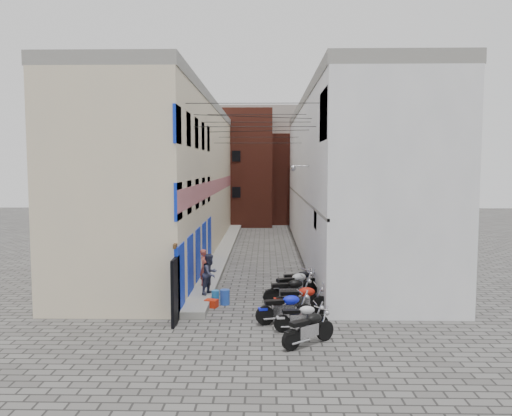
# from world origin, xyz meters

# --- Properties ---
(ground) EXTENTS (90.00, 90.00, 0.00)m
(ground) POSITION_xyz_m (0.00, 0.00, 0.00)
(ground) COLOR #4E4C4A
(ground) RESTS_ON ground
(plinth) EXTENTS (0.90, 26.00, 0.25)m
(plinth) POSITION_xyz_m (-2.05, 13.00, 0.12)
(plinth) COLOR gray
(plinth) RESTS_ON ground
(building_left) EXTENTS (5.10, 27.00, 9.00)m
(building_left) POSITION_xyz_m (-4.98, 12.95, 4.50)
(building_left) COLOR beige
(building_left) RESTS_ON ground
(building_right) EXTENTS (5.94, 26.00, 9.00)m
(building_right) POSITION_xyz_m (5.00, 13.00, 4.51)
(building_right) COLOR silver
(building_right) RESTS_ON ground
(building_far_brick_left) EXTENTS (6.00, 6.00, 10.00)m
(building_far_brick_left) POSITION_xyz_m (-2.00, 28.00, 5.00)
(building_far_brick_left) COLOR maroon
(building_far_brick_left) RESTS_ON ground
(building_far_brick_right) EXTENTS (5.00, 6.00, 8.00)m
(building_far_brick_right) POSITION_xyz_m (3.00, 30.00, 4.00)
(building_far_brick_right) COLOR maroon
(building_far_brick_right) RESTS_ON ground
(building_far_concrete) EXTENTS (8.00, 5.00, 11.00)m
(building_far_concrete) POSITION_xyz_m (0.00, 34.00, 5.50)
(building_far_concrete) COLOR gray
(building_far_concrete) RESTS_ON ground
(far_shopfront) EXTENTS (2.00, 0.30, 2.40)m
(far_shopfront) POSITION_xyz_m (0.00, 25.20, 1.20)
(far_shopfront) COLOR black
(far_shopfront) RESTS_ON ground
(overhead_wires) EXTENTS (5.80, 13.02, 1.32)m
(overhead_wires) POSITION_xyz_m (0.00, 7.64, 7.12)
(overhead_wires) COLOR black
(overhead_wires) RESTS_ON ground
(motorcycle_a) EXTENTS (1.90, 1.66, 1.12)m
(motorcycle_a) POSITION_xyz_m (1.71, -2.36, 0.56)
(motorcycle_a) COLOR black
(motorcycle_a) RESTS_ON ground
(motorcycle_b) EXTENTS (1.79, 0.76, 1.01)m
(motorcycle_b) POSITION_xyz_m (1.58, -1.15, 0.50)
(motorcycle_b) COLOR #B9B9BF
(motorcycle_b) RESTS_ON ground
(motorcycle_c) EXTENTS (2.08, 1.08, 1.15)m
(motorcycle_c) POSITION_xyz_m (1.10, -0.36, 0.57)
(motorcycle_c) COLOR #0D17CA
(motorcycle_c) RESTS_ON ground
(motorcycle_d) EXTENTS (2.11, 0.81, 1.20)m
(motorcycle_d) POSITION_xyz_m (1.68, 0.63, 0.60)
(motorcycle_d) COLOR #B21A0C
(motorcycle_d) RESTS_ON ground
(motorcycle_e) EXTENTS (2.09, 0.96, 1.16)m
(motorcycle_e) POSITION_xyz_m (1.36, 1.88, 0.58)
(motorcycle_e) COLOR black
(motorcycle_e) RESTS_ON ground
(motorcycle_f) EXTENTS (2.21, 1.65, 1.25)m
(motorcycle_f) POSITION_xyz_m (1.56, 2.62, 0.62)
(motorcycle_f) COLOR #9F9FA3
(motorcycle_f) RESTS_ON ground
(motorcycle_g) EXTENTS (1.91, 0.88, 1.06)m
(motorcycle_g) POSITION_xyz_m (1.83, 3.75, 0.53)
(motorcycle_g) COLOR black
(motorcycle_g) RESTS_ON ground
(person_a) EXTENTS (0.52, 0.64, 1.50)m
(person_a) POSITION_xyz_m (-2.09, 3.90, 1.00)
(person_a) COLOR #9F463A
(person_a) RESTS_ON plinth
(person_b) EXTENTS (0.90, 0.96, 1.58)m
(person_b) POSITION_xyz_m (-1.70, 2.48, 1.04)
(person_b) COLOR #32344B
(person_b) RESTS_ON plinth
(water_jug_near) EXTENTS (0.46, 0.46, 0.57)m
(water_jug_near) POSITION_xyz_m (-1.08, 1.88, 0.28)
(water_jug_near) COLOR #244CB6
(water_jug_near) RESTS_ON ground
(water_jug_far) EXTENTS (0.37, 0.37, 0.45)m
(water_jug_far) POSITION_xyz_m (-1.47, 2.21, 0.23)
(water_jug_far) COLOR #2881CA
(water_jug_far) RESTS_ON ground
(red_crate) EXTENTS (0.54, 0.47, 0.28)m
(red_crate) POSITION_xyz_m (-1.55, 1.52, 0.14)
(red_crate) COLOR red
(red_crate) RESTS_ON ground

